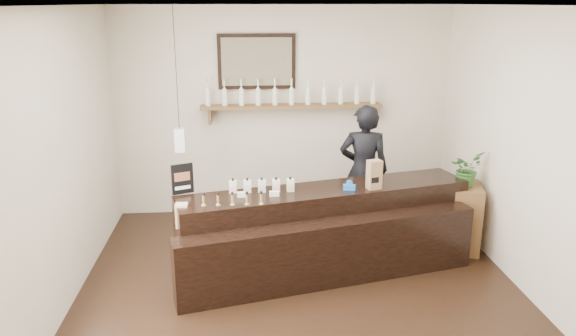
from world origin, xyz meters
The scene contains 10 objects.
ground centered at (0.00, 0.00, 0.00)m, with size 5.00×5.00×0.00m, color black.
room_shell centered at (0.00, 0.00, 1.70)m, with size 5.00×5.00×5.00m.
back_wall_decor centered at (-0.15, 2.37, 1.76)m, with size 2.66×0.96×1.69m.
counter centered at (0.32, 0.58, 0.42)m, with size 3.26×1.62×1.05m.
promo_sign centered at (-1.19, 0.65, 1.06)m, with size 0.22×0.11×0.32m.
paper_bag centered at (0.84, 0.65, 1.06)m, with size 0.17×0.14×0.32m.
tape_dispenser centered at (0.57, 0.62, 0.94)m, with size 0.14×0.08×0.11m.
side_cabinet centered at (2.00, 1.00, 0.40)m, with size 0.53×0.63×0.79m.
potted_plant centered at (2.00, 1.00, 0.99)m, with size 0.36×0.32×0.40m, color #2F5E25.
shopkeeper centered at (0.92, 1.55, 0.94)m, with size 0.68×0.45×1.87m, color black.
Camera 1 is at (-0.54, -4.98, 2.83)m, focal length 35.00 mm.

